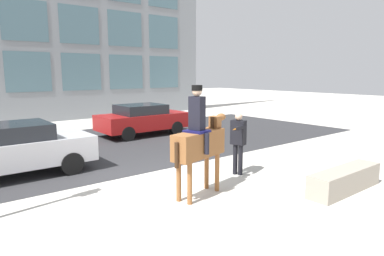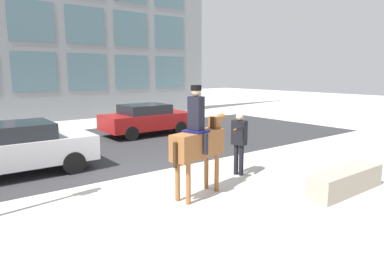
# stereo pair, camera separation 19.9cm
# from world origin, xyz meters

# --- Properties ---
(ground_plane) EXTENTS (80.00, 80.00, 0.00)m
(ground_plane) POSITION_xyz_m (0.00, 0.00, 0.00)
(ground_plane) COLOR beige
(road_surface) EXTENTS (23.83, 8.50, 0.01)m
(road_surface) POSITION_xyz_m (0.00, 4.75, 0.00)
(road_surface) COLOR #2D2D30
(road_surface) RESTS_ON ground_plane
(mounted_horse_lead) EXTENTS (1.87, 0.79, 2.56)m
(mounted_horse_lead) POSITION_xyz_m (0.03, -1.81, 1.30)
(mounted_horse_lead) COLOR brown
(mounted_horse_lead) RESTS_ON ground_plane
(pedestrian_bystander) EXTENTS (0.80, 0.63, 1.74)m
(pedestrian_bystander) POSITION_xyz_m (1.92, -1.22, 1.02)
(pedestrian_bystander) COLOR black
(pedestrian_bystander) RESTS_ON ground_plane
(street_car_near_lane) EXTENTS (4.02, 1.96, 1.46)m
(street_car_near_lane) POSITION_xyz_m (-2.96, 2.56, 0.77)
(street_car_near_lane) COLOR #B7B7BC
(street_car_near_lane) RESTS_ON ground_plane
(street_car_far_lane) EXTENTS (4.03, 1.95, 1.41)m
(street_car_far_lane) POSITION_xyz_m (3.02, 5.83, 0.74)
(street_car_far_lane) COLOR maroon
(street_car_far_lane) RESTS_ON ground_plane
(planter_ledge) EXTENTS (2.45, 0.56, 0.55)m
(planter_ledge) POSITION_xyz_m (2.96, -3.77, 0.28)
(planter_ledge) COLOR #9E9384
(planter_ledge) RESTS_ON ground_plane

